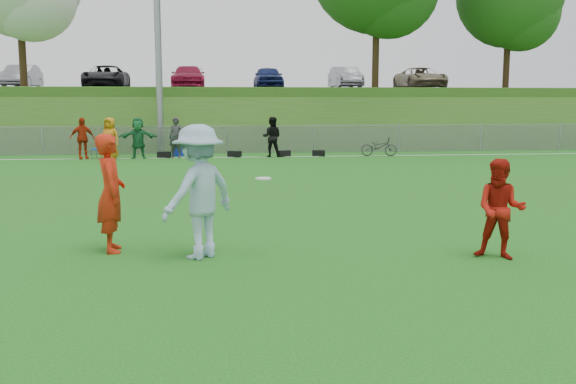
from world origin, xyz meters
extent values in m
plane|color=#155511|center=(0.00, 0.00, 0.00)|extent=(120.00, 120.00, 0.00)
cube|color=white|center=(0.00, 18.00, 0.01)|extent=(60.00, 0.10, 0.01)
cube|color=gray|center=(0.00, 20.00, 0.60)|extent=(58.00, 0.02, 1.20)
cube|color=gray|center=(0.00, 20.00, 1.25)|extent=(58.00, 0.04, 0.04)
cylinder|color=gray|center=(-3.00, 20.80, 6.00)|extent=(0.30, 0.30, 12.00)
cube|color=#315A19|center=(0.00, 31.00, 1.50)|extent=(120.00, 18.00, 3.00)
cube|color=black|center=(0.00, 33.00, 3.05)|extent=(120.00, 12.00, 0.10)
cylinder|color=black|center=(-10.00, 25.00, 6.75)|extent=(0.36, 0.36, 7.50)
cylinder|color=black|center=(8.00, 24.50, 7.25)|extent=(0.36, 0.36, 8.50)
cylinder|color=black|center=(16.00, 26.00, 6.50)|extent=(0.36, 0.36, 7.00)
sphere|color=#204E14|center=(16.60, 25.70, 7.20)|extent=(4.20, 4.20, 4.20)
imported|color=gray|center=(-12.00, 32.00, 3.82)|extent=(1.52, 4.37, 1.44)
imported|color=black|center=(-7.00, 32.00, 3.82)|extent=(2.39, 5.18, 1.44)
imported|color=maroon|center=(-2.00, 32.00, 3.82)|extent=(2.02, 4.96, 1.44)
imported|color=navy|center=(3.00, 32.00, 3.82)|extent=(1.70, 4.23, 1.44)
imported|color=gray|center=(8.00, 32.00, 3.82)|extent=(1.52, 4.37, 1.44)
imported|color=#877D5B|center=(13.00, 32.00, 3.82)|extent=(2.39, 5.18, 1.44)
imported|color=#AB260B|center=(-5.97, 18.00, 0.85)|extent=(1.08, 0.77, 1.69)
imported|color=orange|center=(-4.85, 18.00, 0.85)|extent=(0.97, 0.82, 1.69)
imported|color=#1C6A38|center=(-3.72, 18.00, 0.85)|extent=(1.59, 0.57, 1.69)
imported|color=#2F2F32|center=(-2.17, 18.00, 0.85)|extent=(0.72, 0.59, 1.69)
imported|color=black|center=(1.84, 18.00, 0.85)|extent=(0.96, 0.83, 1.69)
cube|color=black|center=(-2.69, 18.10, 0.13)|extent=(0.58, 0.34, 0.26)
cube|color=black|center=(0.25, 18.10, 0.13)|extent=(0.62, 0.51, 0.26)
cube|color=black|center=(2.36, 18.10, 0.13)|extent=(0.62, 0.48, 0.26)
cube|color=black|center=(3.88, 18.10, 0.13)|extent=(0.59, 0.38, 0.26)
imported|color=red|center=(-2.38, 1.10, 0.93)|extent=(0.55, 0.74, 1.86)
imported|color=#A7150B|center=(3.49, -0.11, 0.76)|extent=(0.92, 0.87, 1.51)
imported|color=#94B7CE|center=(-1.00, 0.51, 1.01)|extent=(1.47, 1.44, 2.02)
cylinder|color=white|center=(-0.03, 0.49, 1.20)|extent=(0.24, 0.24, 0.02)
cylinder|color=#1026AE|center=(-2.14, 19.00, 0.41)|extent=(0.61, 0.61, 0.83)
cube|color=#1149B8|center=(-5.32, 18.04, 0.39)|extent=(0.61, 0.61, 0.05)
cube|color=#1149B8|center=(-5.25, 18.27, 0.64)|extent=(0.48, 0.18, 0.49)
imported|color=#2B2B2D|center=(6.46, 17.82, 0.40)|extent=(1.61, 0.79, 0.81)
camera|label=1|loc=(-0.85, -9.10, 2.36)|focal=40.00mm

